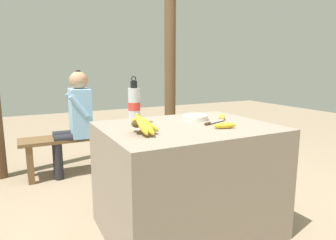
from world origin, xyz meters
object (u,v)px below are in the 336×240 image
at_px(banana_bunch_green, 139,124).
at_px(seated_vendor, 76,116).
at_px(serving_bowl, 195,117).
at_px(loose_banana_front, 224,125).
at_px(loose_banana_side, 222,117).
at_px(banana_bunch_ripe, 142,123).
at_px(support_post_far, 170,64).
at_px(water_bottle, 134,105).
at_px(knife, 212,123).
at_px(wooden_bench, 99,139).

bearing_deg(banana_bunch_green, seated_vendor, -177.47).
height_order(serving_bowl, loose_banana_front, loose_banana_front).
height_order(serving_bowl, loose_banana_side, loose_banana_side).
height_order(banana_bunch_ripe, support_post_far, support_post_far).
height_order(water_bottle, knife, water_bottle).
bearing_deg(serving_bowl, banana_bunch_green, 86.36).
xyz_separation_m(serving_bowl, knife, (0.02, -0.19, -0.01)).
distance_m(water_bottle, seated_vendor, 1.32).
relative_size(serving_bowl, seated_vendor, 0.17).
xyz_separation_m(loose_banana_front, support_post_far, (0.61, 1.95, 0.39)).
bearing_deg(seated_vendor, serving_bowl, 118.26).
bearing_deg(seated_vendor, banana_bunch_ripe, 96.51).
relative_size(wooden_bench, seated_vendor, 1.47).
distance_m(knife, wooden_bench, 1.67).
relative_size(knife, support_post_far, 0.09).
height_order(loose_banana_front, knife, loose_banana_front).
bearing_deg(wooden_bench, loose_banana_side, -67.88).
bearing_deg(loose_banana_front, serving_bowl, 90.27).
height_order(serving_bowl, water_bottle, water_bottle).
bearing_deg(serving_bowl, loose_banana_front, -89.73).
xyz_separation_m(banana_bunch_green, support_post_far, (0.53, 0.22, 0.70)).
bearing_deg(water_bottle, knife, -26.79).
distance_m(loose_banana_front, seated_vendor, 1.82).
height_order(loose_banana_front, support_post_far, support_post_far).
relative_size(loose_banana_front, banana_bunch_green, 0.66).
xyz_separation_m(water_bottle, loose_banana_side, (0.66, -0.13, -0.11)).
distance_m(knife, seated_vendor, 1.67).
relative_size(serving_bowl, loose_banana_front, 1.22).
relative_size(serving_bowl, support_post_far, 0.08).
bearing_deg(banana_bunch_green, water_bottle, -112.60).
relative_size(loose_banana_side, wooden_bench, 0.09).
relative_size(loose_banana_side, support_post_far, 0.06).
height_order(banana_bunch_ripe, serving_bowl, banana_bunch_ripe).
bearing_deg(water_bottle, loose_banana_front, -41.38).
distance_m(water_bottle, loose_banana_front, 0.63).
distance_m(seated_vendor, support_post_far, 1.38).
bearing_deg(wooden_bench, serving_bowl, -74.01).
xyz_separation_m(banana_bunch_ripe, knife, (0.55, 0.07, -0.05)).
xyz_separation_m(water_bottle, support_post_far, (1.08, 1.54, 0.28)).
xyz_separation_m(knife, banana_bunch_green, (0.07, 1.56, -0.29)).
bearing_deg(seated_vendor, wooden_bench, -170.13).
relative_size(loose_banana_side, seated_vendor, 0.13).
xyz_separation_m(serving_bowl, seated_vendor, (-0.64, 1.34, -0.14)).
relative_size(loose_banana_side, knife, 0.68).
bearing_deg(serving_bowl, water_bottle, 173.61).
xyz_separation_m(water_bottle, seated_vendor, (-0.17, 1.29, -0.25)).
bearing_deg(support_post_far, banana_bunch_green, -157.03).
bearing_deg(knife, wooden_bench, 82.97).
relative_size(wooden_bench, support_post_far, 0.70).
height_order(serving_bowl, knife, serving_bowl).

